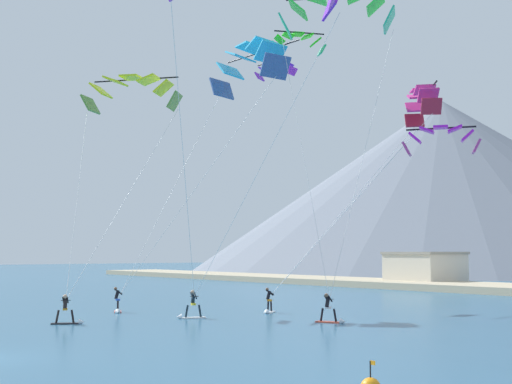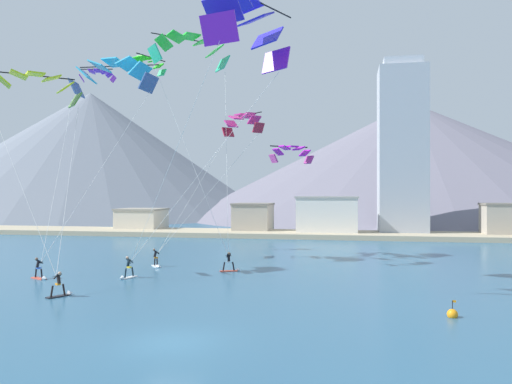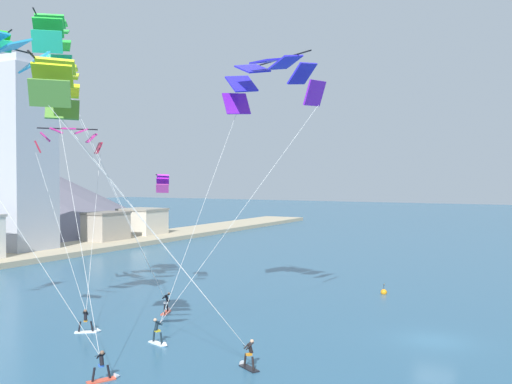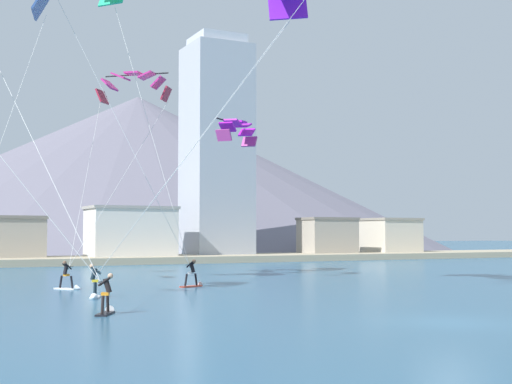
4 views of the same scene
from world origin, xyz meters
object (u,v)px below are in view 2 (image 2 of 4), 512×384
Objects in this scene: parafoil_kite_distant_low_drift at (148,63)px; parafoil_kite_distant_mid_solo at (291,152)px; kitesurfer_mid_center at (40,273)px; kitesurfer_near_lead at (231,265)px; parafoil_kite_near_lead at (190,47)px; parafoil_kite_far_left at (247,25)px; race_marker_buoy at (452,314)px; parafoil_kite_near_trail at (35,85)px; parafoil_kite_distant_high_outer at (98,74)px; kitesurfer_near_trail at (61,289)px; kitesurfer_far_right at (156,262)px; parafoil_kite_mid_center at (113,73)px; parafoil_kite_far_right at (242,122)px; kitesurfer_far_left at (127,272)px.

parafoil_kite_distant_low_drift is 1.07× the size of parafoil_kite_distant_mid_solo.
parafoil_kite_distant_mid_solo is at bearing 29.57° from kitesurfer_mid_center.
parafoil_kite_near_lead is (-5.51, 5.94, 20.01)m from kitesurfer_near_lead.
parafoil_kite_far_left is 21.89m from race_marker_buoy.
parafoil_kite_distant_high_outer reaches higher than parafoil_kite_near_trail.
parafoil_kite_near_trail is 15.87m from parafoil_kite_distant_high_outer.
kitesurfer_near_trail is 0.44× the size of parafoil_kite_distant_mid_solo.
kitesurfer_far_right is 0.09× the size of parafoil_kite_mid_center.
parafoil_kite_far_left reaches higher than parafoil_kite_far_right.
parafoil_kite_far_right is at bearing 53.56° from kitesurfer_far_right.
kitesurfer_far_right is 0.08× the size of parafoil_kite_near_lead.
kitesurfer_near_lead is at bearing -32.28° from parafoil_kite_distant_low_drift.
kitesurfer_far_right is at bearing -60.40° from parafoil_kite_distant_low_drift.
parafoil_kite_distant_high_outer reaches higher than kitesurfer_far_right.
kitesurfer_near_trail is 7.46m from kitesurfer_mid_center.
race_marker_buoy is (21.81, -13.83, -0.30)m from kitesurfer_far_right.
parafoil_kite_near_trail reaches higher than kitesurfer_far_left.
parafoil_kite_near_trail is at bearing -131.22° from parafoil_kite_near_lead.
parafoil_kite_near_lead reaches higher than race_marker_buoy.
kitesurfer_near_trail is 6.98m from kitesurfer_far_left.
race_marker_buoy is (20.33, -18.62, -20.33)m from parafoil_kite_near_lead.
kitesurfer_near_trail is 26.77m from parafoil_kite_near_lead.
kitesurfer_near_lead is 7.08m from kitesurfer_far_right.
parafoil_kite_distant_high_outer is at bearing 144.53° from race_marker_buoy.
parafoil_kite_distant_low_drift is 17.27m from parafoil_kite_distant_mid_solo.
kitesurfer_near_lead is 21.53m from parafoil_kite_mid_center.
parafoil_kite_distant_low_drift is (3.38, 12.45, 18.83)m from kitesurfer_mid_center.
parafoil_kite_far_right reaches higher than parafoil_kite_distant_mid_solo.
race_marker_buoy is at bearing -20.02° from kitesurfer_far_left.
parafoil_kite_near_trail is (-7.78, -5.78, 14.54)m from kitesurfer_far_right.
kitesurfer_far_left is 22.72m from parafoil_kite_near_lead.
parafoil_kite_distant_mid_solo is 21.89m from race_marker_buoy.
kitesurfer_far_left is at bearing -145.91° from kitesurfer_near_lead.
race_marker_buoy is (22.96, -1.06, -0.30)m from kitesurfer_near_trail.
kitesurfer_near_trail is 0.97× the size of kitesurfer_far_left.
parafoil_kite_distant_mid_solo is (14.43, -2.35, -9.20)m from parafoil_kite_distant_low_drift.
kitesurfer_mid_center is 1.70× the size of race_marker_buoy.
parafoil_kite_mid_center is 18.78m from parafoil_kite_far_left.
race_marker_buoy is at bearing -40.55° from kitesurfer_near_lead.
parafoil_kite_near_trail is at bearing 170.95° from parafoil_kite_far_left.
parafoil_kite_far_left is 27.06m from parafoil_kite_distant_high_outer.
parafoil_kite_near_lead reaches higher than parafoil_kite_far_left.
parafoil_kite_distant_low_drift is at bearing 46.68° from parafoil_kite_mid_center.
parafoil_kite_near_trail is at bearing 133.52° from kitesurfer_near_trail.
parafoil_kite_distant_mid_solo reaches higher than kitesurfer_far_right.
race_marker_buoy is at bearing -42.49° from parafoil_kite_near_lead.
parafoil_kite_mid_center is at bearing 163.52° from kitesurfer_near_lead.
kitesurfer_far_left is at bearing -0.70° from parafoil_kite_near_trail.
kitesurfer_far_right is at bearing 49.52° from kitesurfer_mid_center.
kitesurfer_near_lead is 0.99× the size of kitesurfer_far_left.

